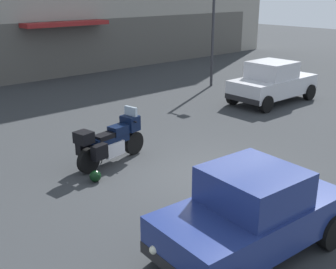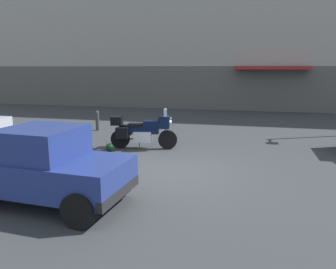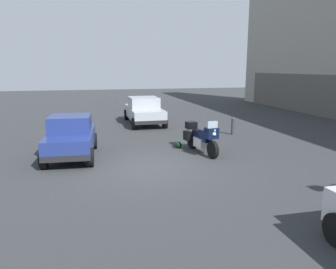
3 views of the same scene
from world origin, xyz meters
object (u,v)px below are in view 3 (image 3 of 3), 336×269
motorcycle (201,137)px  car_compact_side (71,137)px  car_sedan_far (144,110)px  helmet (178,145)px  bollard_curbside (233,125)px

motorcycle → car_compact_side: (-0.51, -4.86, 0.15)m
motorcycle → car_sedan_far: (-7.20, -1.03, 0.16)m
helmet → bollard_curbside: size_ratio=0.32×
helmet → bollard_curbside: bearing=120.9°
motorcycle → car_compact_side: bearing=-105.6°
car_compact_side → bollard_curbside: (-2.42, 7.55, -0.31)m
helmet → car_compact_side: 4.26m
car_sedan_far → helmet: bearing=-176.9°
car_sedan_far → bollard_curbside: 5.67m
helmet → car_compact_side: size_ratio=0.08×
car_sedan_far → car_compact_side: size_ratio=1.29×
bollard_curbside → helmet: bearing=-59.1°
bollard_curbside → car_sedan_far: bearing=-139.0°
car_compact_side → bollard_curbside: car_compact_side is taller
motorcycle → helmet: bearing=-153.5°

